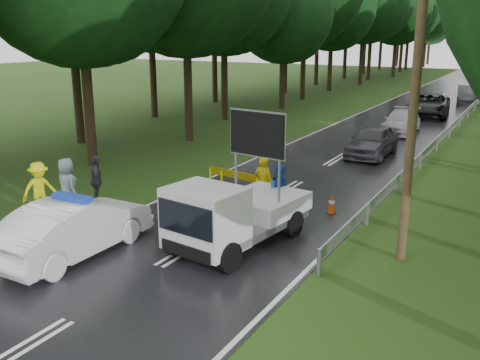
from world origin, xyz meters
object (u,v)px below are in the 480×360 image
Objects in this scene: police_sedan at (74,228)px; queue_car_second at (401,122)px; civilian at (281,194)px; queue_car_fourth at (467,94)px; queue_car_first at (372,141)px; barrier at (239,180)px; queue_car_third at (429,105)px; work_truck at (232,214)px; officer at (264,183)px.

police_sedan is 1.02× the size of queue_car_second.
queue_car_fourth is (1.31, 33.43, -0.21)m from civilian.
queue_car_first is at bearing 51.27° from civilian.
queue_car_third reaches higher than barrier.
barrier is at bearing 114.64° from civilian.
barrier is 0.62× the size of queue_car_fourth.
work_truck reaches higher than queue_car_first.
queue_car_first is 0.95× the size of queue_car_second.
queue_car_fourth reaches higher than barrier.
police_sedan is 0.82× the size of queue_car_third.
queue_car_first reaches higher than queue_car_fourth.
work_truck reaches higher than queue_car_fourth.
work_truck is 1.10× the size of queue_car_first.
officer is at bearing 101.93° from civilian.
police_sedan is 1.07× the size of queue_car_fourth.
police_sedan is 1.07× the size of queue_car_first.
officer is 9.62m from queue_car_first.
barrier is at bearing -100.65° from queue_car_second.
civilian is (2.04, -1.00, 0.07)m from barrier.
queue_car_fourth is at bearing 93.85° from barrier.
queue_car_second is at bearing 93.57° from barrier.
work_truck is 35.98m from queue_car_fourth.
police_sedan is 38.71m from queue_car_fourth.
barrier is at bearing -103.09° from queue_car_fourth.
work_truck is at bearing -143.96° from police_sedan.
queue_car_first is at bearing -100.68° from queue_car_fourth.
civilian is 24.53m from queue_car_third.
civilian is 0.33× the size of queue_car_third.
work_truck is at bearing -94.53° from queue_car_second.
police_sedan reaches higher than queue_car_third.
queue_car_second is (-0.29, 17.21, -0.26)m from civilian.
civilian is at bearing -126.46° from police_sedan.
officer is (-0.72, 3.34, -0.07)m from work_truck.
police_sedan reaches higher than queue_car_second.
queue_car_first is 23.08m from queue_car_fourth.
work_truck is 19.72m from queue_car_second.
police_sedan is 22.42m from queue_car_second.
queue_car_second is 0.80× the size of queue_car_third.
queue_car_third reaches higher than queue_car_first.
civilian reaches higher than queue_car_first.
officer reaches higher than queue_car_second.
queue_car_third is (3.55, 29.49, 0.02)m from police_sedan.
queue_car_third is at bearing 90.34° from queue_car_first.
civilian is 0.43× the size of queue_car_first.
officer is (2.63, 5.78, 0.14)m from police_sedan.
queue_car_second is at bearing -97.51° from queue_car_third.
queue_car_second is (0.02, 19.72, -0.32)m from work_truck.
civilian is 17.21m from queue_car_second.
civilian is at bearing -93.53° from queue_car_second.
police_sedan is at bearing -102.76° from queue_car_first.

